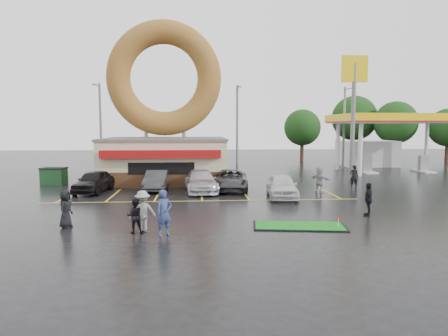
{
  "coord_description": "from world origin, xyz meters",
  "views": [
    {
      "loc": [
        -0.34,
        -21.36,
        4.64
      ],
      "look_at": [
        1.3,
        2.19,
        2.2
      ],
      "focal_mm": 32.0,
      "sensor_mm": 36.0,
      "label": 1
    }
  ],
  "objects": [
    {
      "name": "person_bystander",
      "position": [
        -6.37,
        -2.83,
        0.88
      ],
      "size": [
        0.67,
        0.93,
        1.76
      ],
      "primitive_type": "imported",
      "rotation": [
        0.0,
        0.0,
        1.43
      ],
      "color": "black",
      "rests_on": "ground"
    },
    {
      "name": "tree_far_b",
      "position": [
        32.0,
        28.0,
        4.53
      ],
      "size": [
        4.9,
        4.9,
        7.0
      ],
      "color": "#332114",
      "rests_on": "ground"
    },
    {
      "name": "person_walker_far",
      "position": [
        11.6,
        7.94,
        0.89
      ],
      "size": [
        0.72,
        0.55,
        1.77
      ],
      "primitive_type": "imported",
      "rotation": [
        0.0,
        0.0,
        2.93
      ],
      "color": "black",
      "rests_on": "ground"
    },
    {
      "name": "streetlight_left",
      "position": [
        -10.0,
        19.92,
        4.78
      ],
      "size": [
        0.4,
        2.21,
        9.0
      ],
      "color": "slate",
      "rests_on": "ground"
    },
    {
      "name": "donut_shop",
      "position": [
        -3.0,
        12.97,
        4.46
      ],
      "size": [
        10.2,
        8.7,
        13.5
      ],
      "color": "#472B19",
      "rests_on": "ground"
    },
    {
      "name": "car_dgrey",
      "position": [
        -3.26,
        8.0,
        0.73
      ],
      "size": [
        1.69,
        4.47,
        1.46
      ],
      "primitive_type": "imported",
      "rotation": [
        0.0,
        0.0,
        -0.03
      ],
      "color": "#2C2C2E",
      "rests_on": "ground"
    },
    {
      "name": "putting_green",
      "position": [
        4.43,
        -3.4,
        0.03
      ],
      "size": [
        4.46,
        2.4,
        0.53
      ],
      "color": "black",
      "rests_on": "ground"
    },
    {
      "name": "shell_sign",
      "position": [
        13.0,
        12.0,
        7.38
      ],
      "size": [
        2.2,
        0.36,
        10.6
      ],
      "color": "slate",
      "rests_on": "ground"
    },
    {
      "name": "streetlight_right",
      "position": [
        16.0,
        21.92,
        4.78
      ],
      "size": [
        0.4,
        2.21,
        9.0
      ],
      "color": "slate",
      "rests_on": "ground"
    },
    {
      "name": "person_walker_near",
      "position": [
        8.35,
        6.05,
        0.93
      ],
      "size": [
        1.36,
        1.77,
        1.87
      ],
      "primitive_type": "imported",
      "rotation": [
        0.0,
        0.0,
        2.1
      ],
      "color": "#959497",
      "rests_on": "ground"
    },
    {
      "name": "car_black",
      "position": [
        -7.62,
        7.28,
        0.79
      ],
      "size": [
        2.45,
        4.82,
        1.57
      ],
      "primitive_type": "imported",
      "rotation": [
        0.0,
        0.0,
        -0.13
      ],
      "color": "black",
      "rests_on": "ground"
    },
    {
      "name": "person_cameraman",
      "position": [
        8.61,
        -1.39,
        0.87
      ],
      "size": [
        0.79,
        1.1,
        1.74
      ],
      "primitive_type": "imported",
      "rotation": [
        0.0,
        0.0,
        -1.97
      ],
      "color": "black",
      "rests_on": "ground"
    },
    {
      "name": "dumpster",
      "position": [
        -11.8,
        11.34,
        0.65
      ],
      "size": [
        1.93,
        1.41,
        1.3
      ],
      "primitive_type": "cube",
      "rotation": [
        0.0,
        0.0,
        -0.12
      ],
      "color": "#1A4422",
      "rests_on": "ground"
    },
    {
      "name": "car_silver",
      "position": [
        -0.04,
        7.11,
        0.76
      ],
      "size": [
        2.57,
        5.42,
        1.53
      ],
      "primitive_type": "imported",
      "rotation": [
        0.0,
        0.0,
        0.08
      ],
      "color": "#ADADB2",
      "rests_on": "ground"
    },
    {
      "name": "person_blackjkt",
      "position": [
        -3.04,
        -3.97,
        0.76
      ],
      "size": [
        0.75,
        0.6,
        1.52
      ],
      "primitive_type": "imported",
      "rotation": [
        0.0,
        0.0,
        3.17
      ],
      "color": "black",
      "rests_on": "ground"
    },
    {
      "name": "person_hoodie",
      "position": [
        -2.73,
        -3.81,
        0.92
      ],
      "size": [
        1.36,
        1.07,
        1.84
      ],
      "primitive_type": "imported",
      "rotation": [
        0.0,
        0.0,
        3.52
      ],
      "color": "gray",
      "rests_on": "ground"
    },
    {
      "name": "tree_far_d",
      "position": [
        14.0,
        32.0,
        4.53
      ],
      "size": [
        4.9,
        4.9,
        7.0
      ],
      "color": "#332114",
      "rests_on": "ground"
    },
    {
      "name": "streetlight_mid",
      "position": [
        4.0,
        20.92,
        4.78
      ],
      "size": [
        0.4,
        2.21,
        9.0
      ],
      "color": "slate",
      "rests_on": "ground"
    },
    {
      "name": "car_white",
      "position": [
        5.25,
        4.28,
        0.77
      ],
      "size": [
        2.26,
        4.7,
        1.55
      ],
      "primitive_type": "imported",
      "rotation": [
        0.0,
        0.0,
        -0.1
      ],
      "color": "silver",
      "rests_on": "ground"
    },
    {
      "name": "car_grey",
      "position": [
        2.16,
        7.7,
        0.74
      ],
      "size": [
        2.91,
        5.51,
        1.48
      ],
      "primitive_type": "imported",
      "rotation": [
        0.0,
        0.0,
        -0.09
      ],
      "color": "#313134",
      "rests_on": "ground"
    },
    {
      "name": "tree_far_a",
      "position": [
        26.0,
        30.0,
        5.18
      ],
      "size": [
        5.6,
        5.6,
        8.0
      ],
      "color": "#332114",
      "rests_on": "ground"
    },
    {
      "name": "tree_far_c",
      "position": [
        22.0,
        34.0,
        5.84
      ],
      "size": [
        6.3,
        6.3,
        9.0
      ],
      "color": "#332114",
      "rests_on": "ground"
    },
    {
      "name": "gas_station",
      "position": [
        20.0,
        20.94,
        3.7
      ],
      "size": [
        12.3,
        13.65,
        5.9
      ],
      "color": "silver",
      "rests_on": "ground"
    },
    {
      "name": "ground",
      "position": [
        0.0,
        0.0,
        0.0
      ],
      "size": [
        120.0,
        120.0,
        0.0
      ],
      "primitive_type": "plane",
      "color": "black",
      "rests_on": "ground"
    },
    {
      "name": "person_blue",
      "position": [
        -1.73,
        -4.51,
        0.99
      ],
      "size": [
        0.86,
        0.79,
        1.98
      ],
      "primitive_type": "imported",
      "rotation": [
        0.0,
        0.0,
        0.57
      ],
      "color": "navy",
      "rests_on": "ground"
    }
  ]
}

